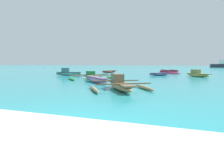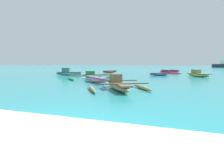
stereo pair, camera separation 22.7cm
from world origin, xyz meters
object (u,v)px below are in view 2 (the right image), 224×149
moored_boat_6 (92,77)px  moored_boat_7 (170,72)px  moored_boat_2 (117,85)px  moored_boat_1 (96,79)px  moored_boat_3 (159,74)px  moored_boat_5 (110,71)px  moored_boat_0 (198,74)px  moored_boat_4 (69,73)px

moored_boat_6 → moored_boat_7: size_ratio=1.02×
moored_boat_6 → moored_boat_2: bearing=-9.5°
moored_boat_1 → moored_boat_2: moored_boat_2 is taller
moored_boat_2 → moored_boat_6: bearing=-176.2°
moored_boat_3 → moored_boat_6: moored_boat_6 is taller
moored_boat_2 → moored_boat_6: size_ratio=0.93×
moored_boat_1 → moored_boat_6: size_ratio=0.72×
moored_boat_5 → moored_boat_6: moored_boat_6 is taller
moored_boat_1 → moored_boat_5: (-4.67, 15.08, -0.05)m
moored_boat_0 → moored_boat_5: moored_boat_0 is taller
moored_boat_1 → moored_boat_6: (-1.78, 2.83, 0.00)m
moored_boat_1 → moored_boat_7: moored_boat_7 is taller
moored_boat_2 → moored_boat_4: size_ratio=1.29×
moored_boat_5 → moored_boat_3: bearing=-92.2°
moored_boat_1 → moored_boat_3: 10.94m
moored_boat_0 → moored_boat_3: moored_boat_0 is taller
moored_boat_0 → moored_boat_1: bearing=-84.8°
moored_boat_0 → moored_boat_4: size_ratio=0.81×
moored_boat_5 → moored_boat_6: 12.59m
moored_boat_2 → moored_boat_0: bearing=126.1°
moored_boat_6 → moored_boat_7: moored_boat_6 is taller
moored_boat_2 → moored_boat_1: bearing=-172.4°
moored_boat_6 → moored_boat_7: bearing=109.0°
moored_boat_2 → moored_boat_3: 13.76m
moored_boat_1 → moored_boat_3: size_ratio=1.38×
moored_boat_3 → moored_boat_5: bearing=132.9°
moored_boat_5 → moored_boat_4: bearing=-166.3°
moored_boat_4 → moored_boat_5: (2.10, 8.41, -0.14)m
moored_boat_1 → moored_boat_2: 4.50m
moored_boat_0 → moored_boat_6: 11.87m
moored_boat_6 → moored_boat_1: bearing=-14.6°
moored_boat_5 → moored_boat_7: 9.12m
moored_boat_7 → moored_boat_5: bearing=165.0°
moored_boat_2 → moored_boat_5: (-7.63, 18.47, -0.09)m
moored_boat_3 → moored_boat_4: size_ratio=0.73×
moored_boat_0 → moored_boat_6: size_ratio=0.58×
moored_boat_2 → moored_boat_7: moored_boat_2 is taller
moored_boat_0 → moored_boat_1: (-7.86, -9.76, -0.04)m
moored_boat_5 → moored_boat_0: bearing=-85.3°
moored_boat_1 → moored_boat_5: bearing=151.9°
moored_boat_2 → moored_boat_6: moored_boat_2 is taller
moored_boat_0 → moored_boat_1: moored_boat_0 is taller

